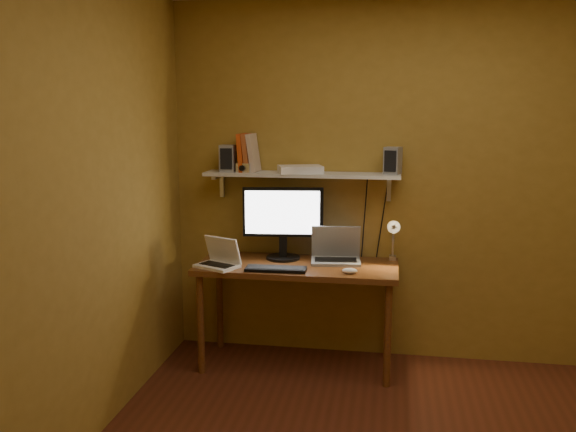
% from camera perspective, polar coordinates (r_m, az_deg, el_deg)
% --- Properties ---
extents(room, '(3.44, 3.24, 2.64)m').
position_cam_1_polar(room, '(2.87, 11.56, -0.75)').
color(room, '#592617').
rests_on(room, ground).
extents(desk, '(1.40, 0.60, 0.75)m').
position_cam_1_polar(desk, '(4.31, 0.87, -5.62)').
color(desk, brown).
rests_on(desk, ground).
extents(wall_shelf, '(1.40, 0.25, 0.21)m').
position_cam_1_polar(wall_shelf, '(4.37, 1.29, 3.87)').
color(wall_shelf, silver).
rests_on(wall_shelf, room).
extents(monitor, '(0.58, 0.27, 0.52)m').
position_cam_1_polar(monitor, '(4.38, -0.47, -0.30)').
color(monitor, black).
rests_on(monitor, desk).
extents(laptop, '(0.37, 0.29, 0.25)m').
position_cam_1_polar(laptop, '(4.36, 4.49, -3.39)').
color(laptop, gray).
rests_on(laptop, desk).
extents(netbook, '(0.34, 0.30, 0.21)m').
position_cam_1_polar(netbook, '(4.24, -6.42, -3.98)').
color(netbook, white).
rests_on(netbook, desk).
extents(keyboard, '(0.41, 0.15, 0.02)m').
position_cam_1_polar(keyboard, '(4.12, -1.13, -4.98)').
color(keyboard, black).
rests_on(keyboard, desk).
extents(mouse, '(0.10, 0.07, 0.04)m').
position_cam_1_polar(mouse, '(4.07, 5.80, -5.12)').
color(mouse, white).
rests_on(mouse, desk).
extents(desk_lamp, '(0.09, 0.23, 0.38)m').
position_cam_1_polar(desk_lamp, '(4.32, 9.84, -1.73)').
color(desk_lamp, silver).
rests_on(desk_lamp, desk).
extents(speaker_left, '(0.11, 0.11, 0.19)m').
position_cam_1_polar(speaker_left, '(4.46, -5.65, 5.40)').
color(speaker_left, gray).
rests_on(speaker_left, wall_shelf).
extents(speaker_right, '(0.13, 0.13, 0.19)m').
position_cam_1_polar(speaker_right, '(4.32, 9.77, 5.13)').
color(speaker_right, gray).
rests_on(speaker_right, wall_shelf).
extents(books, '(0.15, 0.19, 0.28)m').
position_cam_1_polar(books, '(4.44, -3.75, 5.94)').
color(books, '#CC4415').
rests_on(books, wall_shelf).
extents(shelf_camera, '(0.12, 0.07, 0.07)m').
position_cam_1_polar(shelf_camera, '(4.37, -4.18, 4.50)').
color(shelf_camera, silver).
rests_on(shelf_camera, wall_shelf).
extents(router, '(0.35, 0.29, 0.05)m').
position_cam_1_polar(router, '(4.36, 1.16, 4.40)').
color(router, white).
rests_on(router, wall_shelf).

